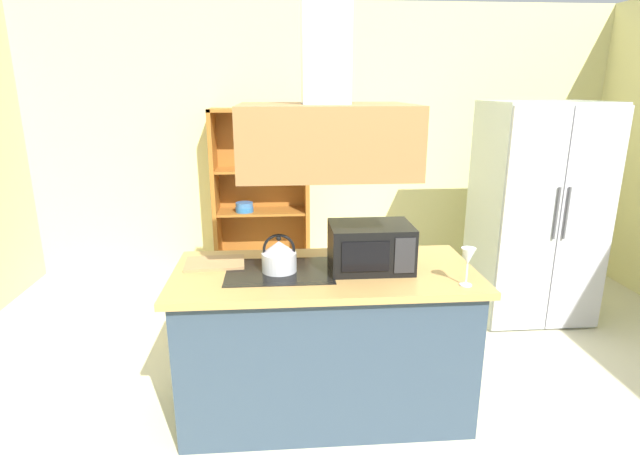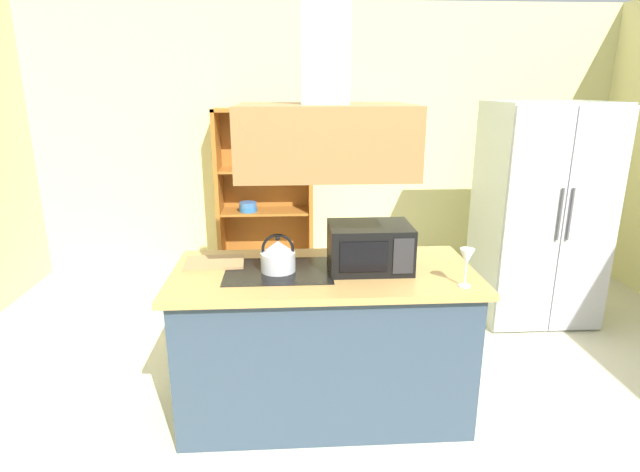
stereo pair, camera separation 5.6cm
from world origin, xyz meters
name	(u,v)px [view 1 (the left image)]	position (x,y,z in m)	size (l,w,h in m)	color
ground_plane	(367,446)	(0.00, 0.00, 0.00)	(7.80, 7.80, 0.00)	beige
wall_back	(322,142)	(0.00, 3.00, 1.35)	(6.00, 0.12, 2.70)	beige
kitchen_island	(325,341)	(-0.20, 0.38, 0.45)	(1.72, 0.82, 0.90)	#2D3E4F
range_hood	(325,117)	(-0.20, 0.38, 1.75)	(0.90, 0.70, 1.24)	olive
refrigerator	(535,213)	(1.66, 1.62, 0.90)	(0.90, 0.78, 1.80)	#B1BFB5
dish_cabinet	(262,204)	(-0.64, 2.78, 0.75)	(0.96, 0.40, 1.70)	#9B5B21
kettle	(279,256)	(-0.46, 0.38, 0.99)	(0.20, 0.20, 0.22)	#B5B8BF
cutting_board	(215,263)	(-0.84, 0.52, 0.91)	(0.34, 0.24, 0.02)	#A37A4D
microwave	(371,247)	(0.06, 0.39, 1.03)	(0.46, 0.35, 0.26)	black
wine_glass_on_counter	(468,258)	(0.51, 0.09, 1.05)	(0.08, 0.08, 0.21)	silver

